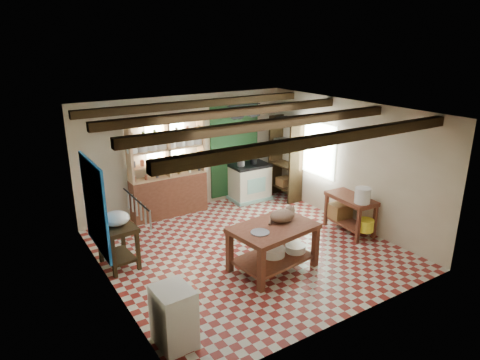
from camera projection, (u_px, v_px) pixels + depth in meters
floor at (247, 250)px, 8.02m from camera, size 5.00×5.00×0.02m
ceiling at (248, 111)px, 7.20m from camera, size 5.00×5.00×0.02m
wall_back at (187, 153)px, 9.61m from camera, size 5.00×0.04×2.60m
wall_front at (353, 236)px, 5.61m from camera, size 5.00×0.04×2.60m
wall_left at (107, 213)px, 6.34m from camera, size 0.04×5.00×2.60m
wall_right at (348, 163)px, 8.88m from camera, size 0.04×5.00×2.60m
ceiling_beams at (248, 118)px, 7.23m from camera, size 5.00×3.80×0.15m
blue_wall_patch at (95, 206)px, 7.14m from camera, size 0.04×1.40×1.60m
green_wall_patch at (235, 148)px, 10.24m from camera, size 1.30×0.04×2.30m
window_back at (165, 139)px, 9.21m from camera, size 0.90×0.02×0.80m
window_right at (315, 148)px, 9.64m from camera, size 0.02×1.30×1.20m
utensil_rail at (136, 208)px, 5.25m from camera, size 0.06×0.90×0.28m
pot_rack at (244, 112)px, 9.61m from camera, size 0.86×0.12×0.36m
shelving_unit at (168, 168)px, 9.24m from camera, size 1.70×0.34×2.20m
tall_rack at (285, 159)px, 10.30m from camera, size 0.40×0.86×2.00m
work_table at (273, 247)px, 7.24m from camera, size 1.50×1.10×0.79m
stove at (250, 182)px, 10.35m from camera, size 0.93×0.64×0.90m
prep_table at (118, 245)px, 7.33m from camera, size 0.58×0.80×0.77m
white_cabinet at (174, 317)px, 5.43m from camera, size 0.47×0.56×0.81m
right_counter at (350, 214)px, 8.64m from camera, size 0.60×1.09×0.76m
cat at (282, 216)px, 7.27m from camera, size 0.54×0.47×0.21m
steel_tray at (260, 232)px, 6.86m from camera, size 0.34×0.34×0.02m
basin_large at (273, 251)px, 7.34m from camera, size 0.46×0.46×0.14m
basin_small at (295, 248)px, 7.48m from camera, size 0.40×0.40×0.12m
kettle_left at (241, 162)px, 10.06m from camera, size 0.19×0.19×0.21m
kettle_right at (253, 159)px, 10.23m from camera, size 0.17×0.17×0.21m
enamel_bowl at (116, 218)px, 7.17m from camera, size 0.49×0.49×0.23m
white_bucket at (363, 195)px, 8.16m from camera, size 0.32×0.32×0.30m
wicker_basket at (340, 211)px, 8.90m from camera, size 0.45×0.37×0.30m
yellow_tub at (365, 225)px, 8.29m from camera, size 0.34×0.34×0.23m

